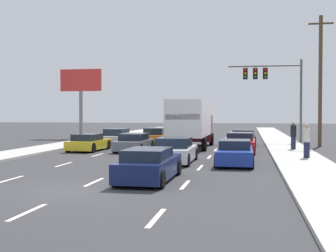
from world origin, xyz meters
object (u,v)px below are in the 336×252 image
object	(u,v)px
pedestrian_mid_block	(293,135)
car_navy	(149,165)
car_silver	(116,137)
utility_pole_mid	(320,79)
car_white	(174,151)
traffic_signal_mast	(268,80)
car_gray	(134,143)
car_red	(240,143)
car_orange	(156,137)
pedestrian_near_corner	(307,141)
car_black	(243,138)
roadside_billboard	(81,89)
car_blue	(235,153)
car_yellow	(89,143)
box_truck	(191,121)

from	to	relation	value
pedestrian_mid_block	car_navy	bearing A→B (deg)	-115.20
car_silver	utility_pole_mid	distance (m)	16.64
car_white	car_silver	bearing A→B (deg)	118.96
car_navy	traffic_signal_mast	size ratio (longest dim) A/B	0.63
car_gray	car_red	bearing A→B (deg)	1.73
car_orange	pedestrian_near_corner	xyz separation A→B (m)	(10.48, -10.29, 0.44)
car_gray	pedestrian_near_corner	xyz separation A→B (m)	(10.60, -3.78, 0.50)
car_red	traffic_signal_mast	size ratio (longest dim) A/B	0.65
car_silver	car_orange	xyz separation A→B (m)	(3.32, 0.11, 0.03)
car_black	roadside_billboard	size ratio (longest dim) A/B	0.59
traffic_signal_mast	pedestrian_mid_block	world-z (taller)	traffic_signal_mast
car_white	car_navy	xyz separation A→B (m)	(0.05, -6.10, 0.01)
car_gray	car_blue	xyz separation A→B (m)	(6.84, -6.28, 0.01)
car_navy	car_yellow	bearing A→B (deg)	119.88
box_truck	traffic_signal_mast	xyz separation A→B (m)	(5.70, 7.72, 3.44)
car_navy	car_red	xyz separation A→B (m)	(3.19, 12.46, 0.02)
car_blue	pedestrian_near_corner	world-z (taller)	pedestrian_near_corner
car_silver	car_yellow	xyz separation A→B (m)	(0.07, -6.58, -0.05)
car_gray	pedestrian_near_corner	size ratio (longest dim) A/B	2.36
car_red	roadside_billboard	world-z (taller)	roadside_billboard
car_white	car_orange	bearing A→B (deg)	106.00
pedestrian_near_corner	roadside_billboard	bearing A→B (deg)	138.05
pedestrian_near_corner	utility_pole_mid	bearing A→B (deg)	77.61
pedestrian_near_corner	box_truck	bearing A→B (deg)	136.52
car_white	pedestrian_mid_block	distance (m)	10.48
car_red	pedestrian_mid_block	bearing A→B (deg)	25.75
car_white	utility_pole_mid	distance (m)	16.10
car_yellow	car_gray	xyz separation A→B (m)	(3.12, 0.18, 0.02)
pedestrian_near_corner	car_navy	bearing A→B (deg)	-128.71
car_navy	car_red	distance (m)	12.86
car_orange	car_navy	bearing A→B (deg)	-78.90
car_white	traffic_signal_mast	size ratio (longest dim) A/B	0.59
car_orange	roadside_billboard	size ratio (longest dim) A/B	0.67
car_white	pedestrian_mid_block	xyz separation A→B (m)	(6.70, 8.04, 0.48)
box_truck	pedestrian_mid_block	distance (m)	7.16
roadside_billboard	car_navy	bearing A→B (deg)	-63.57
box_truck	utility_pole_mid	xyz separation A→B (m)	(9.38, 3.36, 3.09)
car_silver	car_orange	distance (m)	3.32
car_navy	pedestrian_mid_block	xyz separation A→B (m)	(6.65, 14.13, 0.47)
car_gray	box_truck	distance (m)	4.79
car_gray	car_white	xyz separation A→B (m)	(3.76, -6.15, 0.02)
car_red	pedestrian_near_corner	world-z (taller)	pedestrian_near_corner
roadside_billboard	car_white	bearing A→B (deg)	-57.21
car_white	roadside_billboard	world-z (taller)	roadside_billboard
car_yellow	roadside_billboard	distance (m)	16.20
car_gray	car_red	distance (m)	7.00
car_yellow	traffic_signal_mast	distance (m)	17.13
car_silver	car_gray	size ratio (longest dim) A/B	1.05
car_gray	car_blue	world-z (taller)	car_blue
box_truck	car_white	size ratio (longest dim) A/B	1.97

